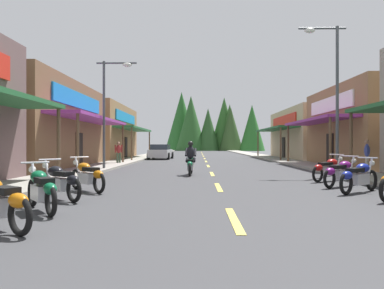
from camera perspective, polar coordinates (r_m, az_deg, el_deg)
The scene contains 20 objects.
ground at distance 32.83m, azimuth 2.06°, elevation -2.52°, with size 10.80×96.72×0.10m, color #38383A.
sidewalk_left at distance 33.34m, azimuth -9.31°, elevation -2.29°, with size 2.34×96.72×0.12m, color gray.
sidewalk_right at distance 33.61m, azimuth 13.33°, elevation -2.27°, with size 2.34×96.72×0.12m, color gray.
centerline_dashes at distance 33.97m, azimuth 2.02°, elevation -2.34°, with size 0.16×68.70×0.01m.
storefront_left_middle at distance 24.29m, azimuth -24.25°, elevation 2.75°, with size 8.37×11.85×5.13m.
storefront_left_far at distance 37.88m, azimuth -15.32°, elevation 1.81°, with size 8.88×13.06×5.16m.
storefront_right_far at distance 38.20m, azimuth 18.30°, elevation 1.51°, with size 7.94×13.20×4.78m.
streetlamp_left at distance 20.95m, azimuth -12.37°, elevation 6.86°, with size 2.19×0.30×5.95m.
streetlamp_right at distance 18.70m, azimuth 20.39°, elevation 9.33°, with size 2.19×0.30×6.91m.
motorcycle_parked_right_4 at distance 11.98m, azimuth 24.15°, elevation -4.45°, with size 1.71×1.44×1.04m.
motorcycle_parked_right_5 at distance 13.40m, azimuth 21.86°, elevation -3.97°, with size 1.72×1.43×1.04m.
motorcycle_parked_right_6 at distance 15.24m, azimuth 20.18°, elevation -3.48°, with size 1.74×1.40×1.04m.
motorcycle_parked_left_1 at distance 8.55m, azimuth -22.03°, elevation -6.26°, with size 1.36×1.78×1.04m.
motorcycle_parked_left_2 at distance 10.19m, azimuth -19.58°, elevation -5.24°, with size 1.64×1.52×1.04m.
motorcycle_parked_left_3 at distance 11.73m, azimuth -15.70°, elevation -4.54°, with size 1.54×1.63×1.04m.
rider_cruising_lead at distance 17.12m, azimuth -0.22°, elevation -2.53°, with size 0.60×2.14×1.57m.
pedestrian_by_shop at distance 19.35m, azimuth 25.17°, elevation -1.35°, with size 0.37×0.54×1.65m.
pedestrian_strolling at distance 26.69m, azimuth -11.16°, elevation -1.04°, with size 0.48×0.42×1.59m.
parked_car_curbside at distance 35.57m, azimuth -4.81°, elevation -1.13°, with size 2.23×4.38×1.40m.
treeline_backdrop at distance 82.85m, azimuth 2.64°, elevation 3.05°, with size 21.70×13.51×13.45m.
Camera 1 is at (-0.69, 0.57, 1.43)m, focal length 34.90 mm.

